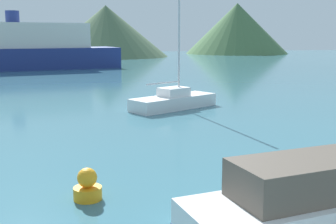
# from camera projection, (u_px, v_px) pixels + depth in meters

# --- Properties ---
(sailboat_inner) EXTENTS (6.07, 4.56, 8.76)m
(sailboat_inner) POSITION_uv_depth(u_px,v_px,m) (174.00, 100.00, 26.61)
(sailboat_inner) COLOR white
(sailboat_inner) RESTS_ON ground_plane
(ferry_distant) EXTENTS (28.91, 12.97, 7.87)m
(ferry_distant) POSITION_uv_depth(u_px,v_px,m) (14.00, 49.00, 57.23)
(ferry_distant) COLOR navy
(ferry_distant) RESTS_ON ground_plane
(buoy_marker) EXTENTS (0.80, 0.80, 0.92)m
(buoy_marker) POSITION_uv_depth(u_px,v_px,m) (87.00, 187.00, 11.76)
(buoy_marker) COLOR orange
(buoy_marker) RESTS_ON ground_plane
(hill_central) EXTENTS (27.17, 27.17, 11.12)m
(hill_central) POSITION_uv_depth(u_px,v_px,m) (106.00, 31.00, 92.52)
(hill_central) COLOR #4C6647
(hill_central) RESTS_ON ground_plane
(hill_east) EXTENTS (26.40, 26.40, 12.86)m
(hill_east) POSITION_uv_depth(u_px,v_px,m) (237.00, 28.00, 109.31)
(hill_east) COLOR #476B42
(hill_east) RESTS_ON ground_plane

